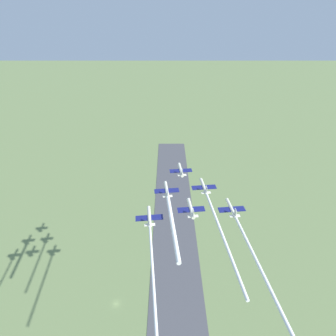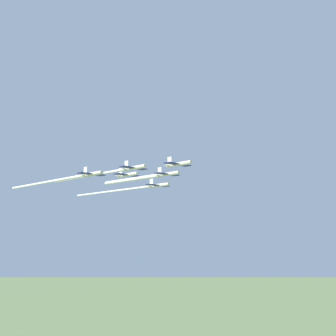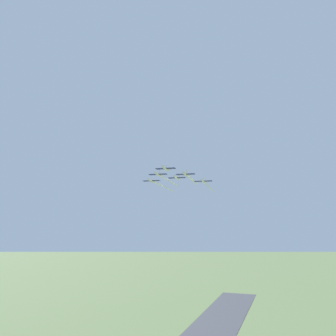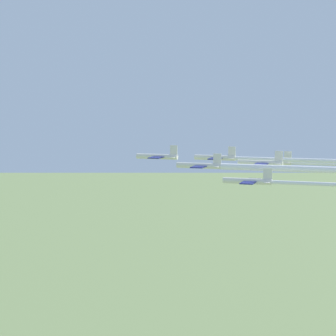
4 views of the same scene
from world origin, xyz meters
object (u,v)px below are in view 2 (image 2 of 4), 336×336
object	(u,v)px
jet_5	(92,174)
jet_0	(178,164)
jet_3	(158,185)
jet_1	(167,174)
jet_2	(134,168)
jet_4	(127,175)

from	to	relation	value
jet_5	jet_0	bearing A→B (deg)	120.47
jet_3	jet_0	bearing A→B (deg)	59.53
jet_1	jet_3	bearing A→B (deg)	-120.47
jet_0	jet_2	bearing A→B (deg)	-59.53
jet_0	jet_5	world-z (taller)	jet_0
jet_3	jet_4	distance (m)	15.02
jet_0	jet_4	distance (m)	25.20
jet_4	jet_5	xyz separation A→B (m)	(5.59, 13.72, -1.18)
jet_3	jet_1	bearing A→B (deg)	59.53
jet_1	jet_2	world-z (taller)	jet_2
jet_0	jet_4	xyz separation A→B (m)	(23.33, -9.50, -0.77)
jet_1	jet_5	size ratio (longest dim) A/B	1.00
jet_0	jet_3	xyz separation A→B (m)	(17.74, -23.22, -3.23)
jet_1	jet_3	size ratio (longest dim) A/B	1.00
jet_3	jet_5	world-z (taller)	jet_5
jet_3	jet_5	xyz separation A→B (m)	(11.18, 27.44, 1.27)
jet_5	jet_1	bearing A→B (deg)	150.46
jet_2	jet_3	size ratio (longest dim) A/B	1.00
jet_3	jet_5	distance (m)	29.66
jet_4	jet_5	size ratio (longest dim) A/B	1.00
jet_1	jet_5	xyz separation A→B (m)	(20.05, 15.83, -0.87)
jet_1	jet_4	bearing A→B (deg)	-59.53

